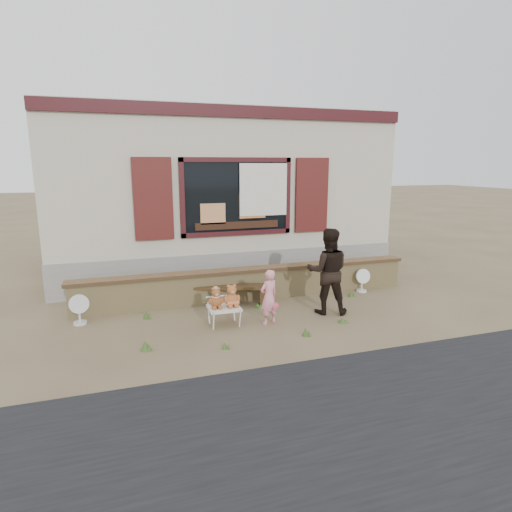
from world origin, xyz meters
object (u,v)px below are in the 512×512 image
object	(u,v)px
teddy_bear_right	(232,295)
child	(269,297)
bench	(228,290)
folding_chair	(224,308)
teddy_bear_left	(216,297)
adult	(328,271)

from	to	relation	value
teddy_bear_right	child	distance (m)	0.65
bench	folding_chair	bearing A→B (deg)	-90.34
folding_chair	child	bearing A→B (deg)	-12.57
teddy_bear_left	bench	bearing A→B (deg)	65.98
teddy_bear_right	adult	distance (m)	1.88
bench	child	distance (m)	1.33
bench	child	bearing A→B (deg)	-53.89
folding_chair	adult	distance (m)	2.06
teddy_bear_left	adult	distance (m)	2.16
folding_chair	teddy_bear_right	distance (m)	0.27
bench	teddy_bear_right	xyz separation A→B (m)	(-0.21, -1.07, 0.24)
bench	child	size ratio (longest dim) A/B	1.62
adult	child	bearing A→B (deg)	31.29
teddy_bear_right	adult	bearing A→B (deg)	1.60
child	adult	xyz separation A→B (m)	(1.23, 0.21, 0.32)
child	teddy_bear_right	bearing A→B (deg)	-35.46
bench	adult	world-z (taller)	adult
folding_chair	bench	bearing A→B (deg)	72.51
teddy_bear_left	folding_chair	bearing A→B (deg)	-0.00
child	adult	world-z (taller)	adult
bench	child	world-z (taller)	child
folding_chair	teddy_bear_right	bearing A→B (deg)	0.00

